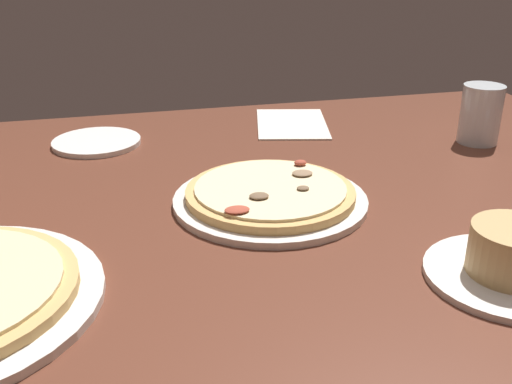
{
  "coord_description": "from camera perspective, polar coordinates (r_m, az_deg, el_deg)",
  "views": [
    {
      "loc": [
        15.36,
        69.3,
        39.01
      ],
      "look_at": [
        -2.6,
        -2.26,
        7.0
      ],
      "focal_mm": 42.55,
      "sensor_mm": 36.0,
      "label": 1
    }
  ],
  "objects": [
    {
      "name": "paper_menu",
      "position": [
        1.19,
        3.38,
        6.43
      ],
      "size": [
        17.48,
        22.21,
        0.3
      ],
      "primitive_type": "cube",
      "rotation": [
        0.0,
        0.0,
        -0.23
      ],
      "color": "silver",
      "rests_on": "dining_table"
    },
    {
      "name": "side_plate",
      "position": [
        1.11,
        -14.76,
        4.56
      ],
      "size": [
        15.41,
        15.41,
        0.9
      ],
      "primitive_type": "cylinder",
      "color": "white",
      "rests_on": "dining_table"
    },
    {
      "name": "water_glass",
      "position": [
        1.15,
        20.32,
        6.56
      ],
      "size": [
        7.08,
        7.08,
        10.33
      ],
      "color": "silver",
      "rests_on": "dining_table"
    },
    {
      "name": "dining_table",
      "position": [
        0.8,
        -1.42,
        -4.09
      ],
      "size": [
        150.0,
        110.0,
        4.0
      ],
      "primitive_type": "cube",
      "color": "brown",
      "rests_on": "ground"
    },
    {
      "name": "ramekin_on_saucer",
      "position": [
        0.71,
        22.92,
        -5.87
      ],
      "size": [
        18.31,
        18.31,
        6.2
      ],
      "color": "silver",
      "rests_on": "dining_table"
    },
    {
      "name": "pizza_main",
      "position": [
        0.84,
        1.35,
        -0.36
      ],
      "size": [
        26.91,
        26.91,
        3.4
      ],
      "color": "silver",
      "rests_on": "dining_table"
    }
  ]
}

